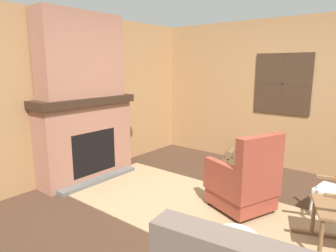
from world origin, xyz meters
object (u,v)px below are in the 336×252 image
(firewood_stack, at_px, (234,157))
(storage_case, at_px, (93,91))
(oil_lamp_vase, at_px, (67,92))
(armchair, at_px, (244,183))

(firewood_stack, height_order, storage_case, storage_case)
(storage_case, bearing_deg, oil_lamp_vase, -90.01)
(firewood_stack, xyz_separation_m, storage_case, (-1.49, -1.84, 1.21))
(firewood_stack, relative_size, oil_lamp_vase, 1.91)
(armchair, distance_m, oil_lamp_vase, 2.68)
(firewood_stack, distance_m, storage_case, 2.66)
(armchair, distance_m, storage_case, 2.59)
(storage_case, bearing_deg, armchair, 6.59)
(oil_lamp_vase, height_order, storage_case, oil_lamp_vase)
(oil_lamp_vase, distance_m, storage_case, 0.45)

